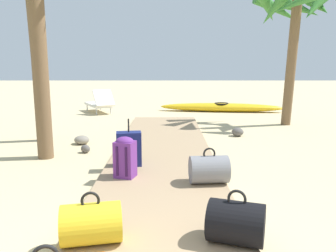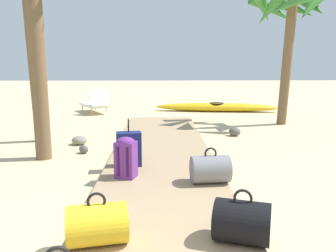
{
  "view_description": "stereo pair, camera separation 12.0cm",
  "coord_description": "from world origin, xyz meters",
  "px_view_note": "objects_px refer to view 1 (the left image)",
  "views": [
    {
      "loc": [
        0.1,
        -0.95,
        1.62
      ],
      "look_at": [
        0.11,
        4.99,
        0.55
      ],
      "focal_mm": 36.99,
      "sensor_mm": 36.0,
      "label": 1
    },
    {
      "loc": [
        -0.02,
        -0.95,
        1.62
      ],
      "look_at": [
        0.11,
        4.99,
        0.55
      ],
      "focal_mm": 36.99,
      "sensor_mm": 36.0,
      "label": 2
    }
  ],
  "objects_px": {
    "palm_tree_far_right": "(291,15)",
    "lounge_chair": "(99,103)",
    "suitcase_navy": "(128,149)",
    "duffel_bag_black": "(235,222)",
    "kayak": "(220,107)",
    "backpack_purple": "(124,156)",
    "duffel_bag_grey": "(208,169)",
    "duffel_bag_yellow": "(90,224)"
  },
  "relations": [
    {
      "from": "backpack_purple",
      "to": "kayak",
      "type": "distance_m",
      "value": 7.64
    },
    {
      "from": "suitcase_navy",
      "to": "duffel_bag_grey",
      "type": "bearing_deg",
      "value": -35.22
    },
    {
      "from": "duffel_bag_yellow",
      "to": "lounge_chair",
      "type": "xyz_separation_m",
      "value": [
        -1.63,
        8.75,
        0.07
      ]
    },
    {
      "from": "suitcase_navy",
      "to": "palm_tree_far_right",
      "type": "distance_m",
      "value": 5.99
    },
    {
      "from": "duffel_bag_black",
      "to": "duffel_bag_yellow",
      "type": "bearing_deg",
      "value": -179.85
    },
    {
      "from": "backpack_purple",
      "to": "duffel_bag_black",
      "type": "bearing_deg",
      "value": -56.62
    },
    {
      "from": "lounge_chair",
      "to": "kayak",
      "type": "xyz_separation_m",
      "value": [
        4.13,
        0.28,
        -0.18
      ]
    },
    {
      "from": "palm_tree_far_right",
      "to": "duffel_bag_grey",
      "type": "bearing_deg",
      "value": -118.75
    },
    {
      "from": "duffel_bag_yellow",
      "to": "lounge_chair",
      "type": "distance_m",
      "value": 8.9
    },
    {
      "from": "duffel_bag_grey",
      "to": "lounge_chair",
      "type": "relative_size",
      "value": 0.32
    },
    {
      "from": "duffel_bag_black",
      "to": "palm_tree_far_right",
      "type": "xyz_separation_m",
      "value": [
        2.56,
        6.31,
        2.56
      ]
    },
    {
      "from": "backpack_purple",
      "to": "lounge_chair",
      "type": "bearing_deg",
      "value": 103.75
    },
    {
      "from": "suitcase_navy",
      "to": "backpack_purple",
      "type": "bearing_deg",
      "value": -89.21
    },
    {
      "from": "backpack_purple",
      "to": "duffel_bag_grey",
      "type": "bearing_deg",
      "value": -11.99
    },
    {
      "from": "suitcase_navy",
      "to": "duffel_bag_black",
      "type": "distance_m",
      "value": 2.63
    },
    {
      "from": "duffel_bag_yellow",
      "to": "palm_tree_far_right",
      "type": "bearing_deg",
      "value": 58.89
    },
    {
      "from": "suitcase_navy",
      "to": "duffel_bag_black",
      "type": "bearing_deg",
      "value": -63.21
    },
    {
      "from": "duffel_bag_black",
      "to": "duffel_bag_grey",
      "type": "xyz_separation_m",
      "value": [
        -0.05,
        1.55,
        -0.01
      ]
    },
    {
      "from": "duffel_bag_yellow",
      "to": "backpack_purple",
      "type": "height_order",
      "value": "backpack_purple"
    },
    {
      "from": "duffel_bag_yellow",
      "to": "duffel_bag_black",
      "type": "bearing_deg",
      "value": 0.15
    },
    {
      "from": "lounge_chair",
      "to": "duffel_bag_yellow",
      "type": "bearing_deg",
      "value": -79.45
    },
    {
      "from": "backpack_purple",
      "to": "palm_tree_far_right",
      "type": "xyz_separation_m",
      "value": [
        3.74,
        4.52,
        2.45
      ]
    },
    {
      "from": "suitcase_navy",
      "to": "backpack_purple",
      "type": "height_order",
      "value": "suitcase_navy"
    },
    {
      "from": "duffel_bag_black",
      "to": "lounge_chair",
      "type": "distance_m",
      "value": 9.21
    },
    {
      "from": "duffel_bag_yellow",
      "to": "backpack_purple",
      "type": "xyz_separation_m",
      "value": [
        0.07,
        1.79,
        0.12
      ]
    },
    {
      "from": "kayak",
      "to": "backpack_purple",
      "type": "bearing_deg",
      "value": -108.51
    },
    {
      "from": "duffel_bag_black",
      "to": "duffel_bag_yellow",
      "type": "relative_size",
      "value": 0.99
    },
    {
      "from": "duffel_bag_yellow",
      "to": "backpack_purple",
      "type": "distance_m",
      "value": 1.79
    },
    {
      "from": "backpack_purple",
      "to": "kayak",
      "type": "relative_size",
      "value": 0.13
    },
    {
      "from": "duffel_bag_yellow",
      "to": "suitcase_navy",
      "type": "bearing_deg",
      "value": 88.38
    },
    {
      "from": "duffel_bag_grey",
      "to": "lounge_chair",
      "type": "height_order",
      "value": "lounge_chair"
    },
    {
      "from": "duffel_bag_yellow",
      "to": "palm_tree_far_right",
      "type": "xyz_separation_m",
      "value": [
        3.81,
        6.31,
        2.57
      ]
    },
    {
      "from": "suitcase_navy",
      "to": "lounge_chair",
      "type": "xyz_separation_m",
      "value": [
        -1.7,
        6.4,
        -0.01
      ]
    },
    {
      "from": "suitcase_navy",
      "to": "backpack_purple",
      "type": "relative_size",
      "value": 1.28
    },
    {
      "from": "lounge_chair",
      "to": "duffel_bag_black",
      "type": "bearing_deg",
      "value": -71.77
    },
    {
      "from": "duffel_bag_black",
      "to": "lounge_chair",
      "type": "xyz_separation_m",
      "value": [
        -2.88,
        8.75,
        0.06
      ]
    },
    {
      "from": "backpack_purple",
      "to": "kayak",
      "type": "bearing_deg",
      "value": 71.49
    },
    {
      "from": "palm_tree_far_right",
      "to": "kayak",
      "type": "bearing_deg",
      "value": 115.73
    },
    {
      "from": "duffel_bag_black",
      "to": "duffel_bag_grey",
      "type": "bearing_deg",
      "value": 91.98
    },
    {
      "from": "backpack_purple",
      "to": "lounge_chair",
      "type": "xyz_separation_m",
      "value": [
        -1.7,
        6.96,
        -0.05
      ]
    },
    {
      "from": "palm_tree_far_right",
      "to": "lounge_chair",
      "type": "height_order",
      "value": "palm_tree_far_right"
    },
    {
      "from": "backpack_purple",
      "to": "lounge_chair",
      "type": "distance_m",
      "value": 7.16
    }
  ]
}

